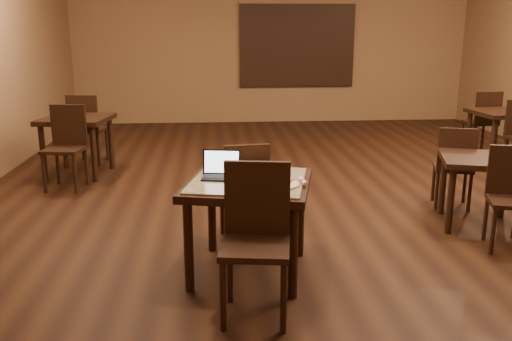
{
  "coord_description": "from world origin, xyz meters",
  "views": [
    {
      "loc": [
        -1.2,
        -6.2,
        1.88
      ],
      "look_at": [
        -0.9,
        -2.29,
        0.85
      ],
      "focal_mm": 38.0,
      "sensor_mm": 36.0,
      "label": 1
    }
  ],
  "objects": [
    {
      "name": "ground",
      "position": [
        0.0,
        0.0,
        0.0
      ],
      "size": [
        10.0,
        10.0,
        0.0
      ],
      "primitive_type": "plane",
      "color": "black",
      "rests_on": "ground"
    },
    {
      "name": "wall_back",
      "position": [
        0.0,
        5.0,
        1.5
      ],
      "size": [
        8.0,
        0.02,
        3.0
      ],
      "primitive_type": "cube",
      "color": "brown",
      "rests_on": "ground"
    },
    {
      "name": "mural",
      "position": [
        0.5,
        4.96,
        1.55
      ],
      "size": [
        2.34,
        0.05,
        1.64
      ],
      "color": "#235681",
      "rests_on": "wall_back"
    },
    {
      "name": "tiled_table",
      "position": [
        -0.95,
        -2.23,
        0.66
      ],
      "size": [
        1.1,
        1.1,
        0.76
      ],
      "rotation": [
        0.0,
        0.0,
        -0.22
      ],
      "color": "black",
      "rests_on": "ground"
    },
    {
      "name": "chair_main_near",
      "position": [
        -0.94,
        -2.84,
        0.58
      ],
      "size": [
        0.5,
        0.5,
        1.03
      ],
      "rotation": [
        0.0,
        0.0,
        -0.14
      ],
      "color": "black",
      "rests_on": "ground"
    },
    {
      "name": "chair_main_far",
      "position": [
        -0.94,
        -1.61,
        0.52
      ],
      "size": [
        0.45,
        0.45,
        0.93
      ],
      "rotation": [
        0.0,
        0.0,
        3.27
      ],
      "color": "black",
      "rests_on": "ground"
    },
    {
      "name": "laptop",
      "position": [
        -1.15,
        -2.13,
        0.82
      ],
      "size": [
        0.32,
        0.27,
        0.2
      ],
      "rotation": [
        0.0,
        0.0,
        -0.16
      ],
      "color": "black",
      "rests_on": "tiled_table"
    },
    {
      "name": "plate",
      "position": [
        -0.73,
        -2.41,
        0.77
      ],
      "size": [
        0.28,
        0.28,
        0.02
      ],
      "primitive_type": "cylinder",
      "color": "white",
      "rests_on": "tiled_table"
    },
    {
      "name": "pizza_slice",
      "position": [
        -0.73,
        -2.41,
        0.79
      ],
      "size": [
        0.25,
        0.25,
        0.02
      ],
      "primitive_type": null,
      "rotation": [
        0.0,
        0.0,
        0.57
      ],
      "color": "beige",
      "rests_on": "plate"
    },
    {
      "name": "pizza_pan",
      "position": [
        -0.83,
        -1.99,
        0.77
      ],
      "size": [
        0.37,
        0.37,
        0.01
      ],
      "primitive_type": "cylinder",
      "color": "silver",
      "rests_on": "tiled_table"
    },
    {
      "name": "pizza_whole",
      "position": [
        -0.83,
        -1.99,
        0.78
      ],
      "size": [
        0.34,
        0.34,
        0.02
      ],
      "color": "beige",
      "rests_on": "pizza_pan"
    },
    {
      "name": "spatula",
      "position": [
        -0.81,
        -2.01,
        0.79
      ],
      "size": [
        0.2,
        0.27,
        0.01
      ],
      "primitive_type": "cube",
      "rotation": [
        0.0,
        0.0,
        0.45
      ],
      "color": "silver",
      "rests_on": "pizza_whole"
    },
    {
      "name": "napkin_roll",
      "position": [
        -0.55,
        -2.37,
        0.78
      ],
      "size": [
        0.05,
        0.16,
        0.04
      ],
      "rotation": [
        0.0,
        0.0,
        0.09
      ],
      "color": "white",
      "rests_on": "tiled_table"
    },
    {
      "name": "other_table_a",
      "position": [
        2.93,
        1.19,
        0.62
      ],
      "size": [
        0.85,
        0.85,
        0.75
      ],
      "rotation": [
        0.0,
        0.0,
        0.07
      ],
      "color": "black",
      "rests_on": "ground"
    },
    {
      "name": "other_table_a_chair_far",
      "position": [
        2.93,
        1.76,
        0.55
      ],
      "size": [
        0.45,
        0.45,
        0.97
      ],
      "rotation": [
        0.0,
        0.0,
        3.21
      ],
      "color": "black",
      "rests_on": "ground"
    },
    {
      "name": "other_table_b",
      "position": [
        -3.0,
        0.94,
        0.64
      ],
      "size": [
        0.93,
        0.93,
        0.77
      ],
      "rotation": [
        0.0,
        0.0,
        -0.15
      ],
      "color": "black",
      "rests_on": "ground"
    },
    {
      "name": "other_table_b_chair_near",
      "position": [
        -2.99,
        0.36,
        0.56
      ],
      "size": [
        0.49,
        0.49,
        1.0
      ],
      "rotation": [
        0.0,
        0.0,
        -0.15
      ],
      "color": "black",
      "rests_on": "ground"
    },
    {
      "name": "other_table_b_chair_far",
      "position": [
        -3.01,
        1.52,
        0.56
      ],
      "size": [
        0.49,
        0.49,
        1.0
      ],
      "rotation": [
        0.0,
        0.0,
        2.99
      ],
      "color": "black",
      "rests_on": "ground"
    },
    {
      "name": "other_table_c",
      "position": [
        1.35,
        -1.34,
        0.57
      ],
      "size": [
        0.91,
        0.91,
        0.69
      ],
      "rotation": [
        0.0,
        0.0,
        -0.29
      ],
      "color": "black",
      "rests_on": "ground"
    },
    {
      "name": "other_table_c_chair_near",
      "position": [
        1.37,
        -1.86,
        0.5
      ],
      "size": [
        0.48,
        0.48,
        0.89
      ],
      "rotation": [
        0.0,
        0.0,
        -0.29
      ],
      "color": "black",
      "rests_on": "ground"
    },
    {
      "name": "other_table_c_chair_far",
      "position": [
        1.33,
        -0.82,
        0.5
      ],
      "size": [
        0.48,
        0.48,
        0.89
      ],
      "rotation": [
        0.0,
        0.0,
        2.86
      ],
      "color": "black",
      "rests_on": "ground"
    }
  ]
}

